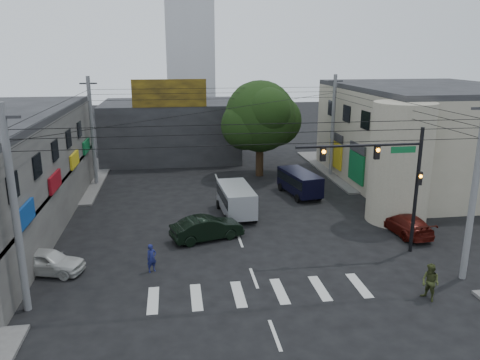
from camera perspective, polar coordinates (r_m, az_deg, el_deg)
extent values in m
plane|color=black|center=(26.94, 0.60, -8.98)|extent=(160.00, 160.00, 0.00)
cube|color=#514F4C|center=(45.92, -25.98, -0.11)|extent=(16.00, 16.00, 0.15)
cube|color=#514F4C|center=(48.80, 18.54, 1.51)|extent=(16.00, 16.00, 0.15)
cube|color=gray|center=(43.73, 21.87, 4.92)|extent=(14.00, 18.00, 8.00)
cylinder|color=gray|center=(32.67, 18.93, 1.97)|extent=(4.00, 4.00, 8.00)
cube|color=#232326|center=(50.90, -8.41, 6.06)|extent=(14.00, 10.00, 6.00)
cube|color=olive|center=(45.51, -8.61, 10.42)|extent=(7.00, 0.30, 2.60)
cylinder|color=black|center=(42.91, 2.41, 3.39)|extent=(0.70, 0.70, 4.40)
sphere|color=black|center=(42.35, 2.46, 7.76)|extent=(6.40, 6.40, 6.40)
cylinder|color=black|center=(27.81, 20.69, -1.31)|extent=(0.20, 0.20, 7.20)
cylinder|color=black|center=(25.68, 14.37, 4.09)|extent=(7.00, 0.14, 0.14)
cube|color=black|center=(26.15, 16.34, 3.26)|extent=(0.28, 0.22, 0.75)
cube|color=black|center=(25.07, 10.08, 3.14)|extent=(0.28, 0.22, 0.75)
sphere|color=orange|center=(26.00, 16.50, 3.51)|extent=(0.20, 0.20, 0.20)
sphere|color=orange|center=(24.90, 10.19, 3.41)|extent=(0.20, 0.20, 0.20)
cube|color=#0C5A2C|center=(26.79, 19.29, 3.51)|extent=(1.40, 0.06, 0.35)
cylinder|color=#59595B|center=(21.85, -25.74, -3.55)|extent=(0.32, 0.32, 9.20)
cylinder|color=#59595B|center=(25.23, 26.65, -1.26)|extent=(0.32, 0.32, 9.20)
cylinder|color=#59595B|center=(41.32, -17.56, 5.61)|extent=(0.32, 0.32, 9.20)
cylinder|color=#59595B|center=(43.20, 11.25, 6.43)|extent=(0.32, 0.32, 9.20)
imported|color=black|center=(28.71, -4.06, -5.87)|extent=(4.00, 5.26, 1.45)
imported|color=beige|center=(26.45, -22.48, -9.16)|extent=(3.58, 4.65, 1.30)
imported|color=#450E09|center=(31.37, 19.50, -5.05)|extent=(2.54, 4.69, 1.27)
imported|color=#171B50|center=(25.05, -10.73, -9.34)|extent=(0.87, 0.85, 1.51)
imported|color=#343B1B|center=(23.62, 22.18, -11.49)|extent=(1.36, 1.31, 1.78)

